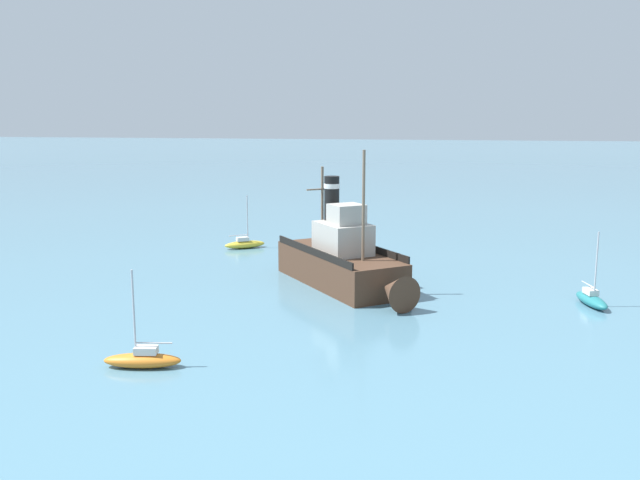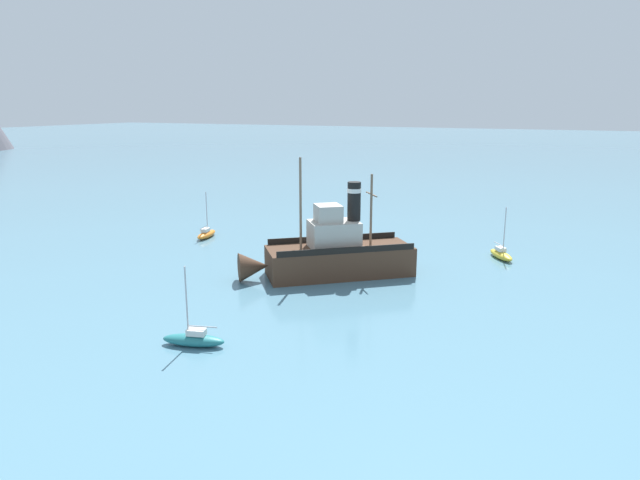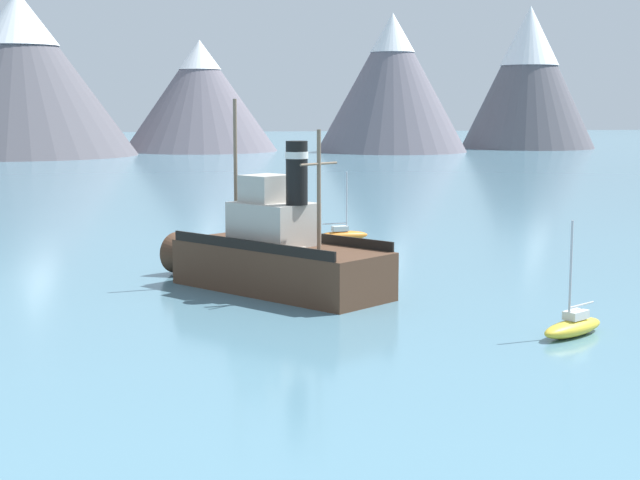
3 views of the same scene
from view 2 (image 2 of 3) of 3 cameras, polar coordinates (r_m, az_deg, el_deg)
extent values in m
plane|color=teal|center=(47.82, 2.64, -3.57)|extent=(600.00, 600.00, 0.00)
cube|color=#4C3323|center=(47.73, 1.97, -2.10)|extent=(10.94, 12.11, 2.40)
cone|color=#4C3323|center=(46.33, -6.63, -2.66)|extent=(3.34, 3.34, 2.35)
cube|color=#B2ADA3|center=(47.03, 1.40, 0.56)|extent=(4.84, 5.00, 2.20)
cube|color=#B2ADA3|center=(46.54, 0.82, 2.69)|extent=(2.97, 2.94, 1.40)
cylinder|color=black|center=(46.98, 3.43, 3.89)|extent=(1.10, 1.10, 3.20)
cylinder|color=silver|center=(46.84, 3.44, 4.97)|extent=(1.16, 1.16, 0.35)
cylinder|color=#75604C|center=(45.86, -1.96, 3.60)|extent=(0.20, 0.20, 7.50)
cylinder|color=#75604C|center=(47.59, 5.14, 3.00)|extent=(0.20, 0.20, 6.00)
cylinder|color=#75604C|center=(47.37, 5.17, 4.57)|extent=(2.10, 1.72, 0.12)
cube|color=black|center=(45.36, 2.73, -1.04)|extent=(7.23, 8.96, 0.50)
cube|color=black|center=(49.38, 1.29, 0.18)|extent=(7.23, 8.96, 0.50)
ellipsoid|color=gold|center=(55.43, 17.66, -1.44)|extent=(3.77, 3.03, 0.70)
cube|color=silver|center=(55.47, 17.61, -0.86)|extent=(1.27, 1.14, 0.36)
cylinder|color=#B7B7BC|center=(54.61, 17.98, 0.97)|extent=(0.10, 0.10, 4.20)
cylinder|color=#B7B7BC|center=(55.73, 17.45, -0.39)|extent=(1.54, 1.07, 0.08)
ellipsoid|color=orange|center=(62.30, -11.28, 0.55)|extent=(3.94, 1.79, 0.70)
cube|color=silver|center=(62.01, -11.38, 0.99)|extent=(1.20, 0.83, 0.36)
cylinder|color=#B7B7BC|center=(62.07, -11.27, 2.82)|extent=(0.10, 0.10, 4.20)
cylinder|color=#B7B7BC|center=(61.58, -11.55, 1.25)|extent=(1.78, 0.41, 0.08)
ellipsoid|color=#23757A|center=(35.12, -12.53, -9.76)|extent=(2.07, 3.96, 0.70)
cube|color=silver|center=(34.84, -12.27, -8.99)|extent=(0.91, 1.23, 0.36)
cylinder|color=#B7B7BC|center=(34.35, -13.21, -5.94)|extent=(0.10, 0.10, 4.20)
cylinder|color=#B7B7BC|center=(34.57, -11.67, -8.48)|extent=(0.56, 1.76, 0.08)
camera|label=1|loc=(73.48, -38.10, 9.21)|focal=38.00mm
camera|label=3|loc=(48.78, 65.12, 0.47)|focal=55.00mm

